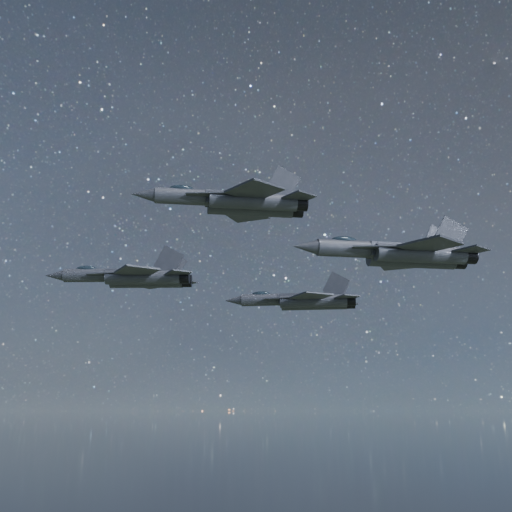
# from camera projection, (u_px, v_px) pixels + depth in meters

# --- Properties ---
(jet_lead) EXTENTS (19.18, 13.25, 4.82)m
(jet_lead) POSITION_uv_depth(u_px,v_px,m) (133.00, 277.00, 74.02)
(jet_lead) COLOR #2C2E37
(jet_left) EXTENTS (18.69, 13.19, 4.73)m
(jet_left) POSITION_uv_depth(u_px,v_px,m) (303.00, 301.00, 81.35)
(jet_left) COLOR #2C2E37
(jet_right) EXTENTS (16.17, 10.79, 4.10)m
(jet_right) POSITION_uv_depth(u_px,v_px,m) (237.00, 201.00, 53.19)
(jet_right) COLOR #2C2E37
(jet_slot) EXTENTS (19.39, 12.90, 4.93)m
(jet_slot) POSITION_uv_depth(u_px,v_px,m) (401.00, 253.00, 60.37)
(jet_slot) COLOR #2C2E37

